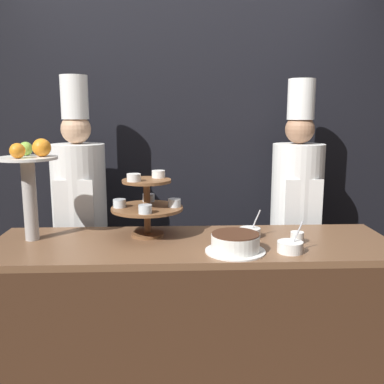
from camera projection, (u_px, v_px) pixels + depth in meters
wall_back at (187, 135)px, 3.11m from camera, size 10.00×0.06×2.80m
buffet_counter at (193, 320)px, 2.34m from camera, size 2.12×0.65×0.89m
tiered_stand at (147, 202)px, 2.34m from camera, size 0.39×0.39×0.36m
fruit_pedestal at (30, 173)px, 2.23m from camera, size 0.31×0.31×0.54m
cake_round at (235, 243)px, 2.09m from camera, size 0.30×0.30×0.09m
cup_white at (297, 237)px, 2.23m from camera, size 0.07×0.07×0.06m
serving_bowl_near at (290, 247)px, 2.08m from camera, size 0.13×0.13×0.16m
serving_bowl_far at (250, 232)px, 2.34m from camera, size 0.12×0.12×0.15m
chef_left at (80, 205)px, 2.81m from camera, size 0.35×0.35×1.79m
chef_center_left at (297, 203)px, 2.87m from camera, size 0.34×0.34×1.78m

